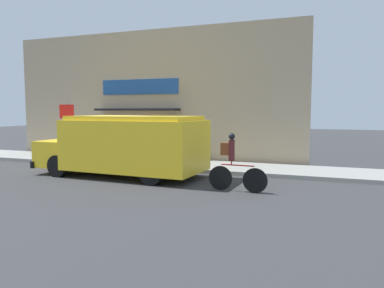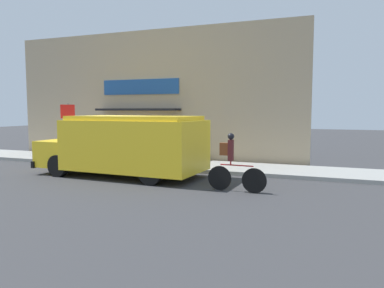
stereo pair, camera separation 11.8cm
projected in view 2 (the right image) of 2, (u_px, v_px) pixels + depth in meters
The scene contains 7 objects.
ground_plane at pixel (116, 168), 15.08m from camera, with size 70.00×70.00×0.00m, color #38383A.
sidewalk at pixel (132, 162), 16.23m from camera, with size 28.00×2.50×0.15m.
storefront at pixel (148, 96), 17.40m from camera, with size 14.54×0.86×5.98m.
school_bus at pixel (126, 145), 13.10m from camera, with size 6.10×2.97×2.13m.
cyclist at pixel (233, 164), 10.70m from camera, with size 1.74×0.21×1.68m.
stop_sign_post at pixel (68, 122), 16.34m from camera, with size 0.45×0.45×2.47m.
trash_bin at pixel (166, 153), 15.70m from camera, with size 0.51×0.51×0.78m.
Camera 2 is at (8.30, -12.77, 2.34)m, focal length 35.00 mm.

